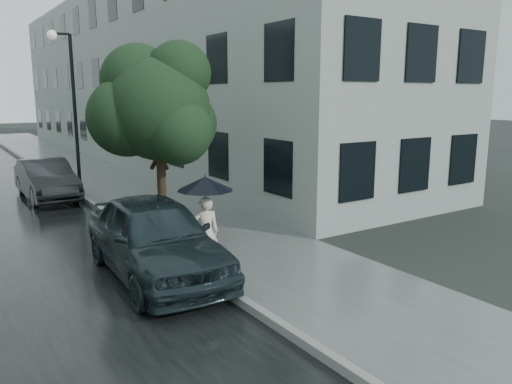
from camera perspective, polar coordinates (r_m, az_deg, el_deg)
ground at (r=10.16m, az=3.67°, el=-9.28°), size 120.00×120.00×0.00m
sidewalk at (r=20.78m, az=-16.07°, el=0.93°), size 3.50×60.00×0.01m
kerb_near at (r=20.32m, az=-20.98°, el=0.60°), size 0.15×60.00×0.15m
building_near at (r=29.33m, az=-11.12°, el=12.85°), size 7.02×36.00×9.00m
pedestrian at (r=10.29m, az=-5.77°, el=-4.61°), size 0.62×0.49×1.50m
umbrella at (r=10.06m, az=-5.84°, el=0.96°), size 1.22×1.22×1.03m
street_tree at (r=12.47m, az=-11.22°, el=9.45°), size 3.25×2.95×4.80m
lamp_post at (r=18.50m, az=-20.49°, el=9.41°), size 0.83×0.44×5.62m
car_near at (r=9.98m, az=-11.45°, el=-5.06°), size 2.07×4.70×1.57m
car_far at (r=18.46m, az=-22.83°, el=1.36°), size 1.50×4.09×1.34m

